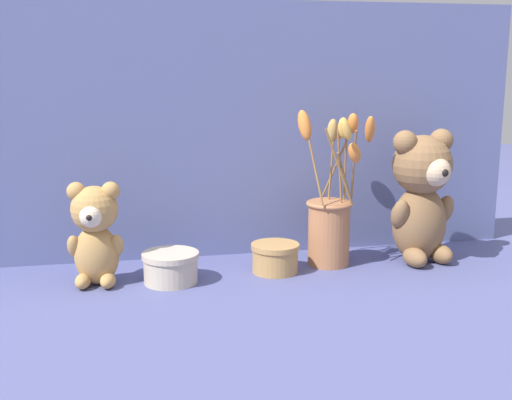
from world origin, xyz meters
TOP-DOWN VIEW (x-y plane):
  - ground_plane at (0.00, 0.00)m, footprint 4.00×4.00m
  - backdrop_wall at (0.00, 0.17)m, footprint 1.27×0.02m
  - teddy_bear_large at (0.37, 0.02)m, footprint 0.16×0.15m
  - teddy_bear_medium at (-0.32, 0.01)m, footprint 0.11×0.10m
  - flower_vase at (0.17, 0.04)m, footprint 0.18×0.17m
  - decorative_tin_tall at (-0.18, -0.01)m, footprint 0.11×0.11m
  - decorative_tin_short at (0.04, 0.01)m, footprint 0.10×0.10m

SIDE VIEW (x-z plane):
  - ground_plane at x=0.00m, z-range 0.00..0.00m
  - decorative_tin_short at x=0.04m, z-range 0.00..0.06m
  - decorative_tin_tall at x=-0.18m, z-range 0.00..0.06m
  - teddy_bear_medium at x=-0.32m, z-range 0.00..0.21m
  - flower_vase at x=0.17m, z-range -0.06..0.28m
  - teddy_bear_large at x=0.37m, z-range 0.01..0.30m
  - backdrop_wall at x=0.00m, z-range 0.00..0.56m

